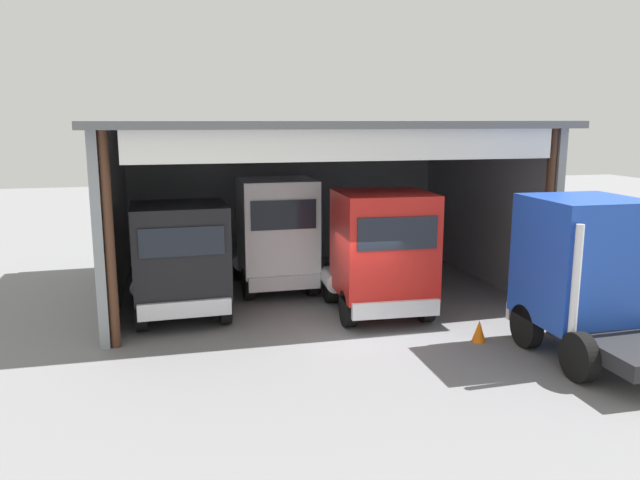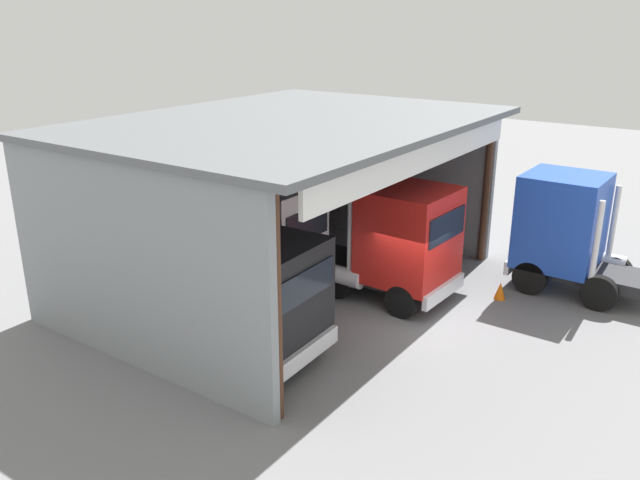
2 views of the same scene
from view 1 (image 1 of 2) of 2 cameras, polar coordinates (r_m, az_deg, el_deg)
The scene contains 9 objects.
ground_plane at distance 16.90m, azimuth 2.58°, elevation -8.26°, with size 80.00×80.00×0.00m, color slate.
workshop_shed at distance 21.25m, azimuth -1.42°, elevation 6.15°, with size 13.07×9.80×5.55m.
truck_black_right_bay at distance 17.70m, azimuth -12.83°, elevation -1.62°, with size 2.79×4.32×3.33m.
truck_white_center_bay at distance 20.18m, azimuth -4.19°, elevation 0.58°, with size 2.52×5.26×3.74m.
truck_red_left_bay at distance 17.64m, azimuth 5.53°, elevation -1.04°, with size 2.75×4.97×3.62m.
truck_blue_center_left_bay at distance 15.98m, azimuth 23.32°, elevation -2.85°, with size 2.57×4.47×3.78m.
oil_drum at distance 24.72m, azimuth 5.05°, elevation -1.01°, with size 0.58×0.58×0.88m, color #194CB2.
tool_cart at distance 25.35m, azimuth 7.75°, elevation -0.63°, with size 0.90×0.60×1.00m, color red.
traffic_cone at distance 16.45m, azimuth 14.45°, elevation -8.13°, with size 0.36×0.36×0.56m, color orange.
Camera 1 is at (-4.51, -15.30, 5.58)m, focal length 34.72 mm.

